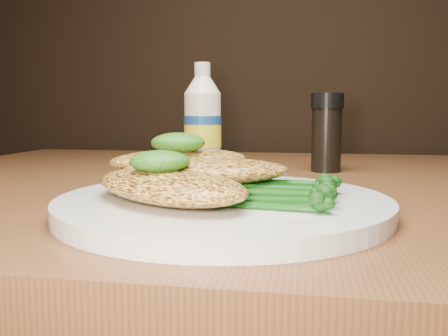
# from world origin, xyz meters

# --- Properties ---
(plate) EXTENTS (0.29, 0.29, 0.02)m
(plate) POSITION_xyz_m (-0.06, 0.83, 0.76)
(plate) COLOR white
(plate) RESTS_ON dining_table
(chicken_front) EXTENTS (0.19, 0.18, 0.03)m
(chicken_front) POSITION_xyz_m (-0.10, 0.80, 0.78)
(chicken_front) COLOR gold
(chicken_front) RESTS_ON plate
(chicken_mid) EXTENTS (0.17, 0.12, 0.02)m
(chicken_mid) POSITION_xyz_m (-0.08, 0.84, 0.79)
(chicken_mid) COLOR gold
(chicken_mid) RESTS_ON plate
(chicken_back) EXTENTS (0.15, 0.14, 0.02)m
(chicken_back) POSITION_xyz_m (-0.11, 0.87, 0.79)
(chicken_back) COLOR gold
(chicken_back) RESTS_ON plate
(pesto_front) EXTENTS (0.06, 0.06, 0.02)m
(pesto_front) POSITION_xyz_m (-0.11, 0.80, 0.80)
(pesto_front) COLOR #083808
(pesto_front) RESTS_ON chicken_front
(pesto_back) EXTENTS (0.05, 0.05, 0.02)m
(pesto_back) POSITION_xyz_m (-0.11, 0.86, 0.81)
(pesto_back) COLOR #083808
(pesto_back) RESTS_ON chicken_back
(broccolini_bundle) EXTENTS (0.16, 0.13, 0.02)m
(broccolini_bundle) POSITION_xyz_m (-0.02, 0.82, 0.78)
(broccolini_bundle) COLOR #124E11
(broccolini_bundle) RESTS_ON plate
(mayo_bottle) EXTENTS (0.07, 0.07, 0.16)m
(mayo_bottle) POSITION_xyz_m (-0.15, 1.14, 0.83)
(mayo_bottle) COLOR white
(mayo_bottle) RESTS_ON dining_table
(pepper_grinder) EXTENTS (0.06, 0.06, 0.12)m
(pepper_grinder) POSITION_xyz_m (0.04, 1.14, 0.81)
(pepper_grinder) COLOR black
(pepper_grinder) RESTS_ON dining_table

